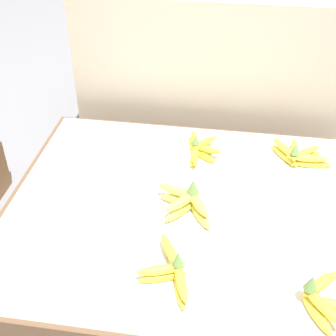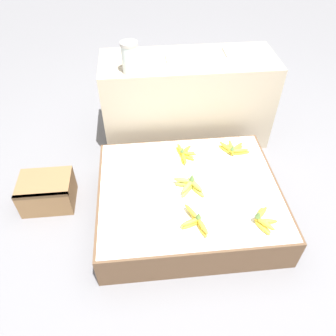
{
  "view_description": "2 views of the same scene",
  "coord_description": "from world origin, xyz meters",
  "px_view_note": "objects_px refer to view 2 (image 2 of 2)",
  "views": [
    {
      "loc": [
        0.11,
        -1.08,
        1.21
      ],
      "look_at": [
        -0.08,
        0.13,
        0.29
      ],
      "focal_mm": 50.0,
      "sensor_mm": 36.0,
      "label": 1
    },
    {
      "loc": [
        -0.27,
        -1.36,
        1.75
      ],
      "look_at": [
        -0.13,
        0.05,
        0.38
      ],
      "focal_mm": 35.0,
      "sensor_mm": 36.0,
      "label": 2
    }
  ],
  "objects_px": {
    "banana_bunch_front_midright": "(262,219)",
    "glass_jar": "(130,58)",
    "banana_bunch_front_midleft": "(195,221)",
    "banana_bunch_middle_midleft": "(190,185)",
    "banana_bunch_back_midleft": "(184,154)",
    "banana_bunch_back_midright": "(233,149)",
    "foam_tray_white": "(242,51)",
    "wooden_crate": "(47,192)"
  },
  "relations": [
    {
      "from": "banana_bunch_front_midright",
      "to": "banana_bunch_back_midleft",
      "type": "bearing_deg",
      "value": 120.76
    },
    {
      "from": "banana_bunch_front_midleft",
      "to": "banana_bunch_front_midright",
      "type": "bearing_deg",
      "value": -4.62
    },
    {
      "from": "wooden_crate",
      "to": "glass_jar",
      "type": "distance_m",
      "value": 1.04
    },
    {
      "from": "banana_bunch_front_midleft",
      "to": "banana_bunch_middle_midleft",
      "type": "distance_m",
      "value": 0.27
    },
    {
      "from": "glass_jar",
      "to": "foam_tray_white",
      "type": "height_order",
      "value": "glass_jar"
    },
    {
      "from": "wooden_crate",
      "to": "banana_bunch_front_midright",
      "type": "xyz_separation_m",
      "value": [
        1.3,
        -0.49,
        0.17
      ]
    },
    {
      "from": "wooden_crate",
      "to": "banana_bunch_middle_midleft",
      "type": "relative_size",
      "value": 1.8
    },
    {
      "from": "banana_bunch_middle_midleft",
      "to": "banana_bunch_back_midright",
      "type": "xyz_separation_m",
      "value": [
        0.35,
        0.31,
        -0.01
      ]
    },
    {
      "from": "banana_bunch_front_midleft",
      "to": "banana_bunch_middle_midleft",
      "type": "xyz_separation_m",
      "value": [
        0.01,
        0.27,
        0.0
      ]
    },
    {
      "from": "banana_bunch_front_midright",
      "to": "glass_jar",
      "type": "height_order",
      "value": "glass_jar"
    },
    {
      "from": "banana_bunch_back_midright",
      "to": "glass_jar",
      "type": "relative_size",
      "value": 1.03
    },
    {
      "from": "banana_bunch_back_midleft",
      "to": "foam_tray_white",
      "type": "height_order",
      "value": "foam_tray_white"
    },
    {
      "from": "wooden_crate",
      "to": "foam_tray_white",
      "type": "distance_m",
      "value": 1.71
    },
    {
      "from": "wooden_crate",
      "to": "glass_jar",
      "type": "xyz_separation_m",
      "value": [
        0.62,
        0.49,
        0.69
      ]
    },
    {
      "from": "banana_bunch_front_midright",
      "to": "glass_jar",
      "type": "distance_m",
      "value": 1.3
    },
    {
      "from": "glass_jar",
      "to": "banana_bunch_front_midleft",
      "type": "bearing_deg",
      "value": -72.07
    },
    {
      "from": "banana_bunch_middle_midleft",
      "to": "banana_bunch_back_midright",
      "type": "relative_size",
      "value": 0.9
    },
    {
      "from": "banana_bunch_front_midleft",
      "to": "banana_bunch_back_midleft",
      "type": "xyz_separation_m",
      "value": [
        0.02,
        0.57,
        -0.01
      ]
    },
    {
      "from": "banana_bunch_back_midleft",
      "to": "wooden_crate",
      "type": "bearing_deg",
      "value": -173.1
    },
    {
      "from": "banana_bunch_middle_midleft",
      "to": "foam_tray_white",
      "type": "relative_size",
      "value": 0.71
    },
    {
      "from": "banana_bunch_front_midright",
      "to": "glass_jar",
      "type": "bearing_deg",
      "value": 124.87
    },
    {
      "from": "banana_bunch_middle_midleft",
      "to": "foam_tray_white",
      "type": "distance_m",
      "value": 1.12
    },
    {
      "from": "foam_tray_white",
      "to": "banana_bunch_front_midleft",
      "type": "bearing_deg",
      "value": -113.62
    },
    {
      "from": "banana_bunch_middle_midleft",
      "to": "glass_jar",
      "type": "xyz_separation_m",
      "value": [
        -0.31,
        0.68,
        0.52
      ]
    },
    {
      "from": "wooden_crate",
      "to": "foam_tray_white",
      "type": "bearing_deg",
      "value": 26.44
    },
    {
      "from": "banana_bunch_front_midleft",
      "to": "banana_bunch_back_midright",
      "type": "xyz_separation_m",
      "value": [
        0.36,
        0.58,
        -0.0
      ]
    },
    {
      "from": "banana_bunch_front_midleft",
      "to": "banana_bunch_middle_midleft",
      "type": "relative_size",
      "value": 1.21
    },
    {
      "from": "banana_bunch_front_midleft",
      "to": "banana_bunch_back_midright",
      "type": "height_order",
      "value": "banana_bunch_front_midleft"
    },
    {
      "from": "glass_jar",
      "to": "banana_bunch_back_midleft",
      "type": "bearing_deg",
      "value": -49.28
    },
    {
      "from": "banana_bunch_middle_midleft",
      "to": "banana_bunch_back_midright",
      "type": "bearing_deg",
      "value": 41.61
    },
    {
      "from": "banana_bunch_front_midright",
      "to": "glass_jar",
      "type": "xyz_separation_m",
      "value": [
        -0.68,
        0.97,
        0.52
      ]
    },
    {
      "from": "banana_bunch_front_midright",
      "to": "banana_bunch_front_midleft",
      "type": "bearing_deg",
      "value": 175.38
    },
    {
      "from": "banana_bunch_middle_midleft",
      "to": "wooden_crate",
      "type": "bearing_deg",
      "value": 168.45
    },
    {
      "from": "banana_bunch_front_midleft",
      "to": "banana_bunch_back_midleft",
      "type": "distance_m",
      "value": 0.57
    },
    {
      "from": "banana_bunch_front_midleft",
      "to": "foam_tray_white",
      "type": "height_order",
      "value": "foam_tray_white"
    },
    {
      "from": "banana_bunch_back_midleft",
      "to": "banana_bunch_back_midright",
      "type": "distance_m",
      "value": 0.34
    },
    {
      "from": "glass_jar",
      "to": "banana_bunch_front_midright",
      "type": "bearing_deg",
      "value": -55.13
    },
    {
      "from": "wooden_crate",
      "to": "banana_bunch_back_midright",
      "type": "relative_size",
      "value": 1.62
    },
    {
      "from": "wooden_crate",
      "to": "banana_bunch_back_midleft",
      "type": "bearing_deg",
      "value": 6.9
    },
    {
      "from": "wooden_crate",
      "to": "banana_bunch_back_midleft",
      "type": "height_order",
      "value": "banana_bunch_back_midleft"
    },
    {
      "from": "foam_tray_white",
      "to": "banana_bunch_back_midright",
      "type": "bearing_deg",
      "value": -104.43
    },
    {
      "from": "banana_bunch_back_midright",
      "to": "foam_tray_white",
      "type": "distance_m",
      "value": 0.75
    }
  ]
}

